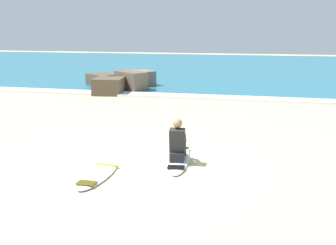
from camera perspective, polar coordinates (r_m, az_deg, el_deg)
The scene contains 7 objects.
ground_plane at distance 8.56m, azimuth -6.10°, elevation -6.28°, with size 80.00×80.00×0.00m, color beige.
sea at distance 30.22m, azimuth 7.75°, elevation 8.14°, with size 80.00×28.00×0.10m, color teal.
breaking_foam at distance 16.73m, azimuth 3.47°, elevation 3.84°, with size 80.00×0.90×0.11m, color white.
surfboard_main at distance 8.89m, azimuth 1.49°, elevation -5.19°, with size 0.83×2.35×0.08m.
surfer_seated at distance 8.55m, azimuth 1.44°, elevation -3.15°, with size 0.41×0.73×0.95m.
surfboard_spare_near at distance 8.02m, azimuth -10.28°, elevation -7.55°, with size 0.55×1.73×0.08m.
rock_outcrop_distant at distance 19.14m, azimuth -6.84°, elevation 6.06°, with size 3.74×4.09×0.93m.
Camera 1 is at (2.65, -7.60, 2.91)m, focal length 41.17 mm.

